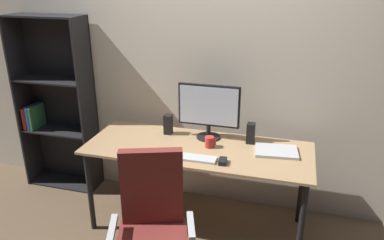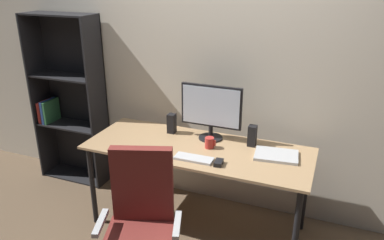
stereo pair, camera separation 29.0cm
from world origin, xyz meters
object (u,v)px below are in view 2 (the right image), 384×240
at_px(speaker_right, 252,136).
at_px(speaker_left, 172,123).
at_px(coffee_mug, 210,143).
at_px(office_chair, 141,234).
at_px(keyboard, 194,158).
at_px(laptop, 276,155).
at_px(bookshelf, 69,101).
at_px(mouse, 219,163).
at_px(desk, 197,156).
at_px(monitor, 211,109).

bearing_deg(speaker_right, speaker_left, 180.00).
xyz_separation_m(coffee_mug, office_chair, (-0.17, -0.82, -0.32)).
distance_m(keyboard, laptop, 0.62).
bearing_deg(coffee_mug, bookshelf, 168.91).
bearing_deg(speaker_left, keyboard, -47.69).
xyz_separation_m(coffee_mug, speaker_right, (0.30, 0.16, 0.04)).
xyz_separation_m(mouse, office_chair, (-0.33, -0.58, -0.30)).
relative_size(desk, mouse, 18.67).
distance_m(mouse, office_chair, 0.73).
distance_m(coffee_mug, office_chair, 0.90).
bearing_deg(mouse, office_chair, -124.28).
distance_m(keyboard, office_chair, 0.67).
xyz_separation_m(office_chair, bookshelf, (-1.43, 1.14, 0.37)).
distance_m(desk, laptop, 0.62).
xyz_separation_m(speaker_left, office_chair, (0.23, -0.99, -0.37)).
height_order(keyboard, coffee_mug, coffee_mug).
xyz_separation_m(keyboard, office_chair, (-0.13, -0.59, -0.29)).
bearing_deg(monitor, speaker_left, -178.72).
height_order(monitor, keyboard, monitor).
xyz_separation_m(coffee_mug, bookshelf, (-1.60, 0.31, 0.05)).
relative_size(monitor, coffee_mug, 5.78).
relative_size(keyboard, office_chair, 0.29).
xyz_separation_m(speaker_left, speaker_right, (0.70, 0.00, 0.00)).
bearing_deg(monitor, desk, -100.76).
distance_m(desk, coffee_mug, 0.15).
distance_m(monitor, mouse, 0.52).
bearing_deg(keyboard, desk, 102.54).
relative_size(monitor, office_chair, 0.50).
xyz_separation_m(mouse, speaker_left, (-0.56, 0.41, 0.07)).
relative_size(keyboard, mouse, 3.02).
bearing_deg(bookshelf, laptop, -7.28).
distance_m(mouse, laptop, 0.46).
bearing_deg(laptop, coffee_mug, 178.07).
height_order(laptop, bookshelf, bookshelf).
xyz_separation_m(monitor, office_chair, (-0.12, -0.99, -0.54)).
xyz_separation_m(mouse, speaker_right, (0.15, 0.41, 0.07)).
bearing_deg(desk, bookshelf, 167.17).
xyz_separation_m(monitor, coffee_mug, (0.05, -0.17, -0.22)).
distance_m(desk, mouse, 0.34).
height_order(mouse, laptop, mouse).
relative_size(speaker_left, bookshelf, 0.10).
xyz_separation_m(laptop, speaker_left, (-0.92, 0.12, 0.07)).
bearing_deg(speaker_left, desk, -31.82).
bearing_deg(speaker_left, speaker_right, 0.00).
relative_size(desk, office_chair, 1.78).
distance_m(monitor, office_chair, 1.14).
xyz_separation_m(coffee_mug, laptop, (0.52, 0.04, -0.03)).
relative_size(speaker_right, office_chair, 0.17).
xyz_separation_m(desk, mouse, (0.24, -0.21, 0.09)).
xyz_separation_m(mouse, coffee_mug, (-0.15, 0.24, 0.03)).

